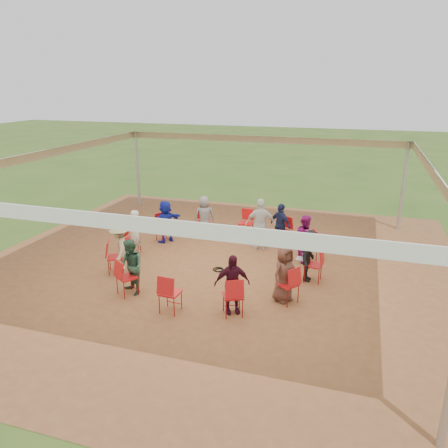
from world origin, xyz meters
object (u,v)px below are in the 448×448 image
(chair_7, at_px, (116,257))
(chair_11, at_px, (287,285))
(laptop, at_px, (302,257))
(chair_3, at_px, (246,223))
(person_seated_6, at_px, (120,249))
(person_seated_0, at_px, (309,256))
(person_seated_3, at_px, (204,216))
(person_seated_4, at_px, (166,221))
(person_seated_5, at_px, (134,232))
(person_seated_9, at_px, (284,274))
(cable_coil, at_px, (219,270))
(chair_5, at_px, (164,227))
(chair_9, at_px, (170,293))
(person_seated_2, at_px, (281,225))
(person_seated_7, at_px, (131,267))
(person_seated_1, at_px, (305,238))
(person_seated_8, at_px, (232,284))
(chair_4, at_px, (204,222))
(chair_6, at_px, (131,239))
(standing_person, at_px, (261,224))
(chair_1, at_px, (309,246))
(chair_10, at_px, (233,296))
(chair_0, at_px, (313,265))
(chair_2, at_px, (283,231))

(chair_7, bearing_deg, chair_11, 60.00)
(chair_11, height_order, laptop, chair_11)
(chair_3, relative_size, person_seated_6, 0.67)
(person_seated_0, bearing_deg, person_seated_3, 60.00)
(person_seated_4, bearing_deg, person_seated_5, 15.00)
(person_seated_9, xyz_separation_m, cable_coil, (-1.96, 1.16, -0.66))
(person_seated_3, bearing_deg, person_seated_5, 30.00)
(laptop, bearing_deg, person_seated_5, 90.00)
(person_seated_5, xyz_separation_m, cable_coil, (2.71, -0.38, -0.66))
(chair_5, xyz_separation_m, person_seated_3, (1.08, 0.81, 0.23))
(chair_9, distance_m, person_seated_2, 5.04)
(person_seated_0, xyz_separation_m, person_seated_2, (-1.15, 2.27, 0.00))
(person_seated_0, xyz_separation_m, person_seated_4, (-4.67, 1.53, 0.00))
(chair_5, xyz_separation_m, person_seated_4, (0.10, -0.07, 0.23))
(chair_7, xyz_separation_m, person_seated_7, (0.99, -0.93, 0.23))
(person_seated_1, bearing_deg, chair_11, 152.28)
(chair_11, height_order, person_seated_8, person_seated_8)
(chair_5, relative_size, person_seated_4, 0.67)
(chair_5, height_order, chair_7, same)
(chair_4, bearing_deg, chair_6, 30.00)
(chair_3, bearing_deg, person_seated_2, 160.09)
(chair_5, bearing_deg, standing_person, 126.81)
(chair_3, bearing_deg, standing_person, 128.88)
(chair_7, bearing_deg, person_seated_4, 147.72)
(chair_6, bearing_deg, chair_1, 105.00)
(chair_10, bearing_deg, person_seated_5, 119.24)
(chair_10, bearing_deg, person_seated_3, 90.00)
(chair_9, bearing_deg, chair_7, 150.00)
(chair_5, relative_size, person_seated_3, 0.67)
(chair_0, bearing_deg, person_seated_8, 147.72)
(chair_1, distance_m, person_seated_5, 5.04)
(chair_2, height_order, chair_3, same)
(laptop, bearing_deg, chair_4, 58.12)
(person_seated_3, height_order, person_seated_4, same)
(chair_2, height_order, chair_4, same)
(person_seated_8, bearing_deg, person_seated_5, 120.00)
(person_seated_7, xyz_separation_m, cable_coil, (1.56, 1.90, -0.66))
(chair_1, height_order, laptop, chair_1)
(person_seated_2, bearing_deg, chair_4, 27.72)
(chair_5, height_order, standing_person, standing_person)
(chair_7, distance_m, person_seated_6, 0.26)
(chair_6, height_order, person_seated_6, person_seated_6)
(chair_1, relative_size, chair_4, 1.00)
(person_seated_1, bearing_deg, person_seated_4, 60.00)
(person_seated_2, bearing_deg, laptop, 146.63)
(chair_5, relative_size, laptop, 2.98)
(person_seated_0, distance_m, person_seated_7, 4.41)
(chair_1, distance_m, chair_5, 4.62)
(chair_10, xyz_separation_m, person_seated_8, (-0.05, 0.11, 0.23))
(chair_7, height_order, chair_10, same)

